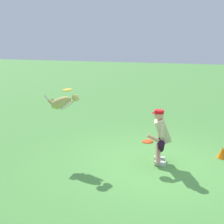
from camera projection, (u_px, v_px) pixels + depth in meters
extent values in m
plane|color=#539644|center=(156.00, 166.00, 6.86)|extent=(60.00, 60.00, 0.00)
cube|color=silver|center=(159.00, 159.00, 7.14)|extent=(0.26, 0.10, 0.10)
cylinder|color=tan|center=(158.00, 151.00, 7.10)|extent=(0.17, 0.32, 0.37)
cylinder|color=black|center=(161.00, 143.00, 7.02)|extent=(0.23, 0.42, 0.37)
cube|color=silver|center=(160.00, 163.00, 6.87)|extent=(0.26, 0.10, 0.10)
cylinder|color=tan|center=(158.00, 156.00, 6.83)|extent=(0.17, 0.32, 0.37)
cylinder|color=black|center=(161.00, 146.00, 6.79)|extent=(0.23, 0.42, 0.37)
cube|color=beige|center=(163.00, 131.00, 6.82)|extent=(0.46, 0.41, 0.58)
cylinder|color=beige|center=(162.00, 126.00, 7.00)|extent=(0.11, 0.15, 0.29)
cylinder|color=beige|center=(162.00, 131.00, 6.61)|extent=(0.11, 0.15, 0.29)
cylinder|color=tan|center=(153.00, 138.00, 6.66)|extent=(0.30, 0.13, 0.19)
cylinder|color=tan|center=(160.00, 132.00, 7.06)|extent=(0.11, 0.16, 0.27)
sphere|color=tan|center=(159.00, 115.00, 6.74)|extent=(0.21, 0.21, 0.21)
cylinder|color=red|center=(159.00, 112.00, 6.72)|extent=(0.22, 0.22, 0.07)
cylinder|color=red|center=(155.00, 113.00, 6.74)|extent=(0.12, 0.12, 0.02)
ellipsoid|color=tan|center=(61.00, 103.00, 7.26)|extent=(0.67, 0.30, 0.47)
ellipsoid|color=beige|center=(67.00, 104.00, 7.21)|extent=(0.13, 0.19, 0.16)
sphere|color=tan|center=(75.00, 98.00, 7.09)|extent=(0.17, 0.17, 0.17)
cone|color=tan|center=(79.00, 99.00, 7.06)|extent=(0.09, 0.09, 0.09)
cone|color=tan|center=(73.00, 95.00, 7.02)|extent=(0.06, 0.06, 0.07)
cone|color=tan|center=(76.00, 94.00, 7.12)|extent=(0.06, 0.06, 0.07)
cylinder|color=beige|center=(66.00, 106.00, 7.13)|extent=(0.31, 0.09, 0.24)
cylinder|color=beige|center=(69.00, 104.00, 7.28)|extent=(0.31, 0.09, 0.24)
cylinder|color=tan|center=(53.00, 104.00, 7.26)|extent=(0.31, 0.09, 0.24)
cylinder|color=tan|center=(57.00, 103.00, 7.40)|extent=(0.31, 0.09, 0.24)
cylinder|color=beige|center=(48.00, 100.00, 7.38)|extent=(0.20, 0.05, 0.23)
cylinder|color=yellow|center=(67.00, 90.00, 7.11)|extent=(0.24, 0.24, 0.06)
cylinder|color=#F54717|center=(148.00, 142.00, 6.67)|extent=(0.34, 0.34, 0.04)
cone|color=orange|center=(222.00, 153.00, 7.28)|extent=(0.25, 0.25, 0.28)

